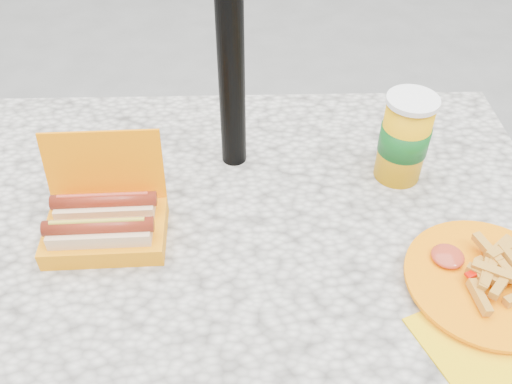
{
  "coord_description": "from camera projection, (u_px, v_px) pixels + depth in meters",
  "views": [
    {
      "loc": [
        0.02,
        -0.71,
        1.46
      ],
      "look_at": [
        0.04,
        0.0,
        0.8
      ],
      "focal_mm": 38.0,
      "sensor_mm": 36.0,
      "label": 1
    }
  ],
  "objects": [
    {
      "name": "hotdog_box",
      "position": [
        105.0,
        222.0,
        0.94
      ],
      "size": [
        0.21,
        0.17,
        0.17
      ],
      "rotation": [
        0.0,
        0.0,
        0.03
      ],
      "color": "#FF7F00",
      "rests_on": "picnic_table"
    },
    {
      "name": "soda_cup",
      "position": [
        404.0,
        138.0,
        1.03
      ],
      "size": [
        0.1,
        0.1,
        0.18
      ],
      "rotation": [
        0.0,
        0.0,
        0.3
      ],
      "color": "#F3A506",
      "rests_on": "picnic_table"
    },
    {
      "name": "picnic_table",
      "position": [
        236.0,
        251.0,
        1.08
      ],
      "size": [
        1.2,
        0.8,
        0.75
      ],
      "color": "beige",
      "rests_on": "ground"
    },
    {
      "name": "fries_plate",
      "position": [
        488.0,
        284.0,
        0.87
      ],
      "size": [
        0.28,
        0.38,
        0.05
      ],
      "rotation": [
        0.0,
        0.0,
        0.16
      ],
      "color": "yellow",
      "rests_on": "picnic_table"
    }
  ]
}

